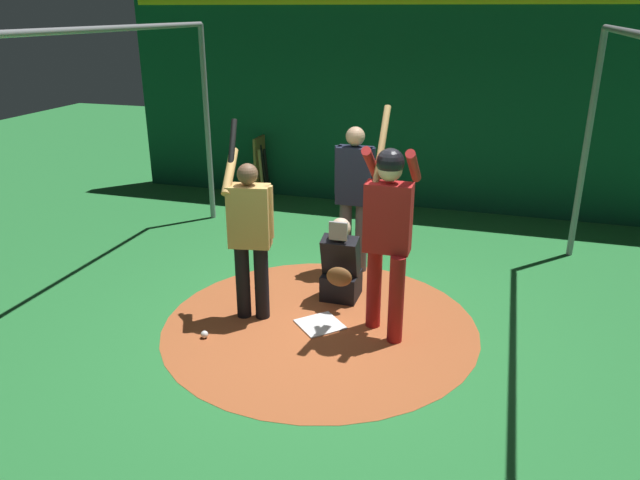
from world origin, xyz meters
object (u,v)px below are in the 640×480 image
at_px(catcher, 341,268).
at_px(bat_rack, 263,168).
at_px(batter, 388,224).
at_px(umpire, 354,192).
at_px(visitor, 250,231).
at_px(baseball_0, 205,334).
at_px(home_plate, 320,324).

relative_size(catcher, bat_rack, 0.92).
bearing_deg(batter, bat_rack, -144.14).
bearing_deg(umpire, visitor, -25.23).
bearing_deg(catcher, baseball_0, -40.49).
xyz_separation_m(visitor, bat_rack, (-4.16, -1.57, -0.48)).
height_order(batter, umpire, batter).
bearing_deg(baseball_0, catcher, 139.51).
xyz_separation_m(batter, baseball_0, (0.64, -1.68, -1.13)).
height_order(umpire, baseball_0, umpire).
bearing_deg(visitor, home_plate, 79.98).
bearing_deg(batter, home_plate, -85.56).
relative_size(umpire, baseball_0, 24.31).
xyz_separation_m(catcher, visitor, (0.67, -0.78, 0.59)).
bearing_deg(batter, umpire, -154.73).
distance_m(visitor, bat_rack, 4.47).
bearing_deg(bat_rack, home_plate, 29.08).
bearing_deg(visitor, bat_rack, -170.22).
distance_m(batter, catcher, 1.17).
bearing_deg(umpire, home_plate, 1.13).
distance_m(umpire, bat_rack, 3.53).
height_order(batter, bat_rack, batter).
height_order(batter, visitor, batter).
bearing_deg(catcher, umpire, -175.27).
bearing_deg(batter, visitor, -87.47).
distance_m(batter, umpire, 1.61).
relative_size(home_plate, umpire, 0.23).
xyz_separation_m(umpire, visitor, (1.51, -0.71, -0.05)).
relative_size(catcher, umpire, 0.54).
height_order(batter, baseball_0, batter).
height_order(catcher, umpire, umpire).
relative_size(umpire, bat_rack, 1.71).
distance_m(umpire, baseball_0, 2.51).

